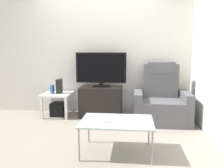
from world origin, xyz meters
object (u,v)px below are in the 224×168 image
Objects in this scene: television at (101,69)px; recliner_armchair at (161,101)px; subwoofer_box at (58,109)px; coffee_table at (117,123)px; cell_phone at (107,120)px; tv_stand at (101,101)px; side_table at (58,97)px; book_upright at (52,89)px; game_console at (59,86)px.

recliner_armchair is at bearing -11.13° from television.
coffee_table is (1.29, -1.47, 0.26)m from subwoofer_box.
tv_stand is at bearing 92.25° from cell_phone.
television is 1.81× the size of side_table.
book_upright is (-0.10, -0.02, 0.41)m from subwoofer_box.
game_console reaches higher than side_table.
book_upright is 1.11× the size of cell_phone.
television is at bearing 4.66° from game_console.
television reaches higher than book_upright.
subwoofer_box is at bearing 119.21° from cell_phone.
book_upright is (-0.96, -0.10, -0.40)m from television.
tv_stand is at bearing 4.68° from book_upright.
subwoofer_box is 1.77× the size of cell_phone.
recliner_armchair is 3.86× the size of game_console.
side_table reaches higher than cell_phone.
television is at bearing 5.78° from book_upright.
book_upright is 0.15m from game_console.
coffee_table is at bearing -116.62° from recliner_armchair.
television is at bearing 105.56° from coffee_table.
television is at bearing 90.00° from tv_stand.
tv_stand is 0.88m from game_console.
tv_stand is at bearing 3.36° from game_console.
tv_stand is at bearing 105.74° from coffee_table.
game_console is at bearing 15.95° from subwoofer_box.
game_console is at bearing 177.00° from recliner_armchair.
side_table is at bearing 131.31° from coffee_table.
game_console is 1.88m from cell_phone.
tv_stand is at bearing 3.89° from side_table.
coffee_table is at bearing -3.13° from cell_phone.
book_upright is 0.60× the size of game_console.
book_upright is at bearing -167.47° from game_console.
coffee_table is (1.39, -1.45, -0.15)m from book_upright.
television is (0.00, 0.02, 0.64)m from tv_stand.
tv_stand is at bearing 171.34° from recliner_armchair.
tv_stand is 0.91× the size of coffee_table.
recliner_armchair is at bearing 61.82° from coffee_table.
game_console reaches higher than coffee_table.
tv_stand is 4.89× the size of book_upright.
coffee_table is (1.29, -1.47, 0.01)m from side_table.
tv_stand is 0.64m from television.
recliner_armchair is 2.01m from subwoofer_box.
game_console is (-0.82, -0.05, 0.30)m from tv_stand.
book_upright is (-2.09, 0.13, 0.17)m from recliner_armchair.
coffee_table is (-0.71, -1.32, 0.02)m from recliner_armchair.
subwoofer_box is 1.59× the size of book_upright.
television is at bearing 170.43° from recliner_armchair.
side_table is 0.25m from subwoofer_box.
cell_phone is at bearing -51.76° from subwoofer_box.
recliner_armchair is 1.98m from game_console.
side_table is at bearing 11.31° from book_upright.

